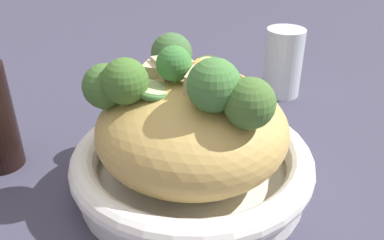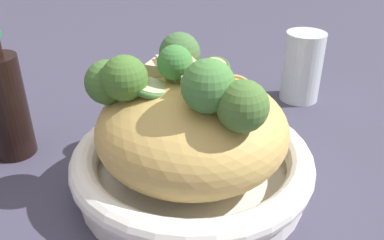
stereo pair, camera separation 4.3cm
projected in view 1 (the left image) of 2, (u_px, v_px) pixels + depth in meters
The scene contains 8 objects.
ground_plane at pixel (192, 183), 0.47m from camera, with size 3.00×3.00×0.00m, color #3A384D.
serving_bowl at pixel (192, 165), 0.46m from camera, with size 0.27×0.27×0.05m.
noodle_heap at pixel (192, 128), 0.44m from camera, with size 0.20×0.20×0.11m.
broccoli_florets at pixel (173, 80), 0.40m from camera, with size 0.16×0.21×0.08m.
carrot_coins at pixel (195, 69), 0.47m from camera, with size 0.06×0.04×0.03m.
zucchini_slices at pixel (176, 80), 0.44m from camera, with size 0.14×0.08×0.03m.
chicken_chunks at pixel (181, 76), 0.43m from camera, with size 0.08×0.10×0.03m.
drinking_glass at pixel (283, 63), 0.66m from camera, with size 0.06×0.06×0.11m.
Camera 1 is at (-0.36, -0.12, 0.30)m, focal length 38.50 mm.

